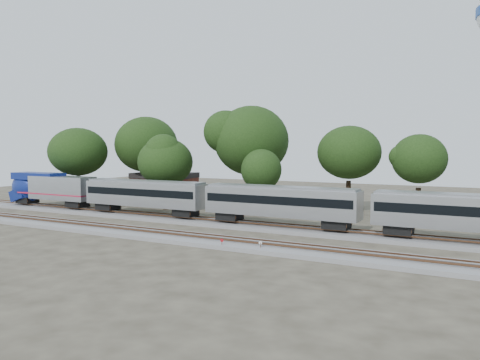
# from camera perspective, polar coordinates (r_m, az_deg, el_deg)

# --- Properties ---
(ground) EXTENTS (160.00, 160.00, 0.00)m
(ground) POSITION_cam_1_polar(r_m,az_deg,el_deg) (51.01, -1.67, -6.80)
(ground) COLOR #383328
(ground) RESTS_ON ground
(track_far) EXTENTS (160.00, 5.00, 0.73)m
(track_far) POSITION_cam_1_polar(r_m,az_deg,el_deg) (56.18, 1.38, -5.58)
(track_far) COLOR slate
(track_far) RESTS_ON ground
(track_near) EXTENTS (160.00, 5.00, 0.73)m
(track_near) POSITION_cam_1_polar(r_m,az_deg,el_deg) (47.61, -4.08, -7.34)
(track_near) COLOR slate
(track_near) RESTS_ON ground
(train) EXTENTS (135.48, 3.31, 4.88)m
(train) POSITION_cam_1_polar(r_m,az_deg,el_deg) (49.91, 26.58, -3.57)
(train) COLOR #B3B5BB
(train) RESTS_ON ground
(switch_stand_red) EXTENTS (0.30, 0.10, 0.96)m
(switch_stand_red) POSITION_cam_1_polar(r_m,az_deg,el_deg) (44.43, -2.22, -7.62)
(switch_stand_red) COLOR #512D19
(switch_stand_red) RESTS_ON ground
(switch_stand_white) EXTENTS (0.29, 0.15, 0.97)m
(switch_stand_white) POSITION_cam_1_polar(r_m,az_deg,el_deg) (43.29, 2.50, -7.92)
(switch_stand_white) COLOR #512D19
(switch_stand_white) RESTS_ON ground
(switch_lever) EXTENTS (0.51, 0.32, 0.30)m
(switch_lever) POSITION_cam_1_polar(r_m,az_deg,el_deg) (43.44, 1.38, -8.51)
(switch_lever) COLOR #512D19
(switch_lever) RESTS_ON ground
(brick_building) EXTENTS (11.01, 8.24, 4.99)m
(brick_building) POSITION_cam_1_polar(r_m,az_deg,el_deg) (85.55, -9.16, -0.77)
(brick_building) COLOR maroon
(brick_building) RESTS_ON ground
(tree_0) EXTENTS (8.95, 8.95, 12.62)m
(tree_0) POSITION_cam_1_polar(r_m,az_deg,el_deg) (83.79, -19.15, 3.26)
(tree_0) COLOR black
(tree_0) RESTS_ON ground
(tree_1) EXTENTS (10.23, 10.23, 14.42)m
(tree_1) POSITION_cam_1_polar(r_m,az_deg,el_deg) (84.94, -11.31, 4.25)
(tree_1) COLOR black
(tree_1) RESTS_ON ground
(tree_2) EXTENTS (7.44, 7.44, 10.48)m
(tree_2) POSITION_cam_1_polar(r_m,az_deg,el_deg) (72.52, -9.10, 2.16)
(tree_2) COLOR black
(tree_2) RESTS_ON ground
(tree_3) EXTENTS (10.75, 10.75, 15.15)m
(tree_3) POSITION_cam_1_polar(r_m,az_deg,el_deg) (72.13, 1.45, 4.80)
(tree_3) COLOR black
(tree_3) RESTS_ON ground
(tree_4) EXTENTS (6.51, 6.51, 9.18)m
(tree_4) POSITION_cam_1_polar(r_m,az_deg,el_deg) (65.69, 2.62, 1.22)
(tree_4) COLOR black
(tree_4) RESTS_ON ground
(tree_5) EXTENTS (8.98, 8.98, 12.65)m
(tree_5) POSITION_cam_1_polar(r_m,az_deg,el_deg) (68.96, 13.15, 3.28)
(tree_5) COLOR black
(tree_5) RESTS_ON ground
(tree_6) EXTENTS (8.22, 8.22, 11.58)m
(tree_6) POSITION_cam_1_polar(r_m,az_deg,el_deg) (64.12, 21.00, 2.40)
(tree_6) COLOR black
(tree_6) RESTS_ON ground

